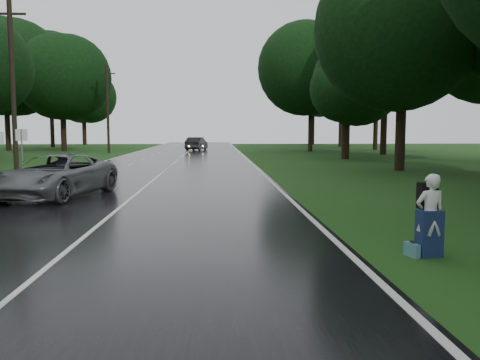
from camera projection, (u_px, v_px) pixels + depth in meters
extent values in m
plane|color=#1A4113|center=(67.00, 253.00, 10.36)|extent=(160.00, 160.00, 0.00)
cube|color=black|center=(164.00, 171.00, 30.23)|extent=(12.00, 140.00, 0.04)
cube|color=silver|center=(164.00, 171.00, 30.23)|extent=(0.12, 140.00, 0.01)
imported|color=#565B5C|center=(56.00, 175.00, 18.67)|extent=(3.96, 6.23, 1.60)
imported|color=black|center=(197.00, 144.00, 60.27)|extent=(2.66, 5.11, 1.60)
imported|color=silver|center=(430.00, 215.00, 9.99)|extent=(0.66, 0.48, 1.68)
cube|color=#17244C|center=(429.00, 233.00, 10.02)|extent=(0.51, 0.38, 0.94)
cube|color=black|center=(427.00, 195.00, 10.19)|extent=(0.41, 0.25, 0.54)
cube|color=teal|center=(412.00, 250.00, 10.02)|extent=(0.22, 0.41, 0.28)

